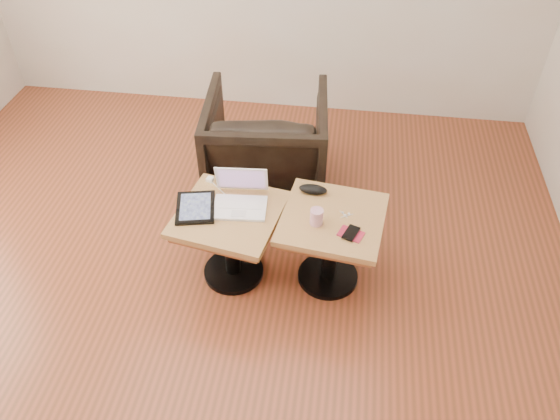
# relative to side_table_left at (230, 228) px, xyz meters

# --- Properties ---
(room_shell) EXTENTS (4.52, 4.52, 2.71)m
(room_shell) POSITION_rel_side_table_left_xyz_m (-0.15, -0.24, 0.97)
(room_shell) COLOR brown
(room_shell) RESTS_ON ground
(side_table_left) EXTENTS (0.64, 0.64, 0.50)m
(side_table_left) POSITION_rel_side_table_left_xyz_m (0.00, 0.00, 0.00)
(side_table_left) COLOR black
(side_table_left) RESTS_ON ground
(side_table_right) EXTENTS (0.62, 0.62, 0.50)m
(side_table_right) POSITION_rel_side_table_left_xyz_m (0.57, 0.04, 0.00)
(side_table_right) COLOR black
(side_table_right) RESTS_ON ground
(laptop) EXTENTS (0.31, 0.29, 0.20)m
(laptop) POSITION_rel_side_table_left_xyz_m (0.05, 0.08, 0.17)
(laptop) COLOR white
(laptop) RESTS_ON side_table_left
(tablet) EXTENTS (0.26, 0.31, 0.02)m
(tablet) POSITION_rel_side_table_left_xyz_m (-0.19, -0.00, 0.14)
(tablet) COLOR black
(tablet) RESTS_ON side_table_left
(charging_adapter) EXTENTS (0.04, 0.04, 0.02)m
(charging_adapter) POSITION_rel_side_table_left_xyz_m (-0.17, 0.25, 0.14)
(charging_adapter) COLOR white
(charging_adapter) RESTS_ON side_table_left
(glasses_case) EXTENTS (0.17, 0.08, 0.05)m
(glasses_case) POSITION_rel_side_table_left_xyz_m (0.45, 0.23, 0.15)
(glasses_case) COLOR black
(glasses_case) RESTS_ON side_table_right
(striped_cup) EXTENTS (0.08, 0.08, 0.09)m
(striped_cup) POSITION_rel_side_table_left_xyz_m (0.49, -0.02, 0.17)
(striped_cup) COLOR #BB4573
(striped_cup) RESTS_ON side_table_right
(earbuds_tangle) EXTENTS (0.07, 0.05, 0.01)m
(earbuds_tangle) POSITION_rel_side_table_left_xyz_m (0.64, 0.07, 0.13)
(earbuds_tangle) COLOR white
(earbuds_tangle) RESTS_ON side_table_right
(phone_on_sleeve) EXTENTS (0.15, 0.13, 0.02)m
(phone_on_sleeve) POSITION_rel_side_table_left_xyz_m (0.68, -0.08, 0.13)
(phone_on_sleeve) COLOR #A71932
(phone_on_sleeve) RESTS_ON side_table_right
(armchair) EXTENTS (0.86, 0.88, 0.74)m
(armchair) POSITION_rel_side_table_left_xyz_m (0.08, 0.84, -0.01)
(armchair) COLOR black
(armchair) RESTS_ON ground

